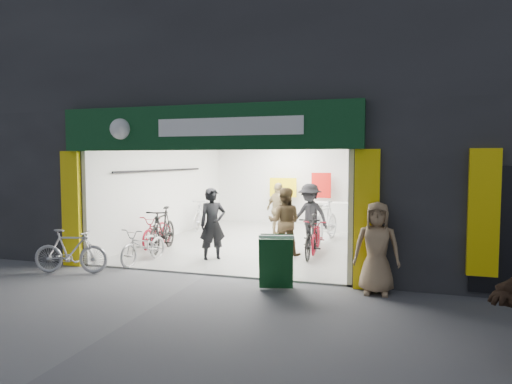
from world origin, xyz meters
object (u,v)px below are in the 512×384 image
at_px(bike_right_front, 312,236).
at_px(pedestrian_near, 377,248).
at_px(bike_left_front, 144,245).
at_px(parked_bike, 71,251).
at_px(sandwich_board, 276,260).

height_order(bike_right_front, pedestrian_near, pedestrian_near).
distance_m(bike_right_front, pedestrian_near, 3.16).
distance_m(bike_left_front, parked_bike, 1.62).
bearing_deg(bike_left_front, pedestrian_near, -3.33).
relative_size(parked_bike, sandwich_board, 1.62).
distance_m(bike_left_front, sandwich_board, 3.62).
relative_size(bike_left_front, sandwich_board, 1.67).
bearing_deg(bike_right_front, bike_left_front, -154.41).
bearing_deg(pedestrian_near, bike_left_front, 169.26).
distance_m(bike_right_front, parked_bike, 5.52).
xyz_separation_m(bike_right_front, sandwich_board, (-0.15, -2.88, 0.01)).
distance_m(bike_right_front, sandwich_board, 2.89).
xyz_separation_m(parked_bike, sandwich_board, (4.45, 0.17, 0.06)).
height_order(parked_bike, sandwich_board, sandwich_board).
xyz_separation_m(bike_left_front, pedestrian_near, (5.25, -0.90, 0.41)).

